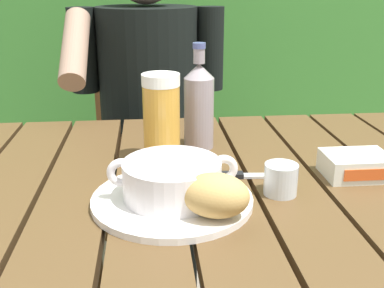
# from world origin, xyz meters

# --- Properties ---
(dining_table) EXTENTS (1.16, 0.92, 0.73)m
(dining_table) POSITION_xyz_m (-0.00, 0.00, 0.63)
(dining_table) COLOR brown
(dining_table) RESTS_ON ground_plane
(chair_near_diner) EXTENTS (0.43, 0.46, 0.98)m
(chair_near_diner) POSITION_xyz_m (-0.12, 0.90, 0.47)
(chair_near_diner) COLOR #553517
(chair_near_diner) RESTS_ON ground_plane
(person_eating) EXTENTS (0.48, 0.47, 1.22)m
(person_eating) POSITION_xyz_m (-0.12, 0.70, 0.72)
(person_eating) COLOR black
(person_eating) RESTS_ON ground_plane
(serving_plate) EXTENTS (0.28, 0.28, 0.01)m
(serving_plate) POSITION_xyz_m (-0.09, -0.05, 0.73)
(serving_plate) COLOR white
(serving_plate) RESTS_ON dining_table
(soup_bowl) EXTENTS (0.22, 0.17, 0.07)m
(soup_bowl) POSITION_xyz_m (-0.09, -0.05, 0.77)
(soup_bowl) COLOR white
(soup_bowl) RESTS_ON serving_plate
(bread_roll) EXTENTS (0.13, 0.11, 0.07)m
(bread_roll) POSITION_xyz_m (-0.02, -0.12, 0.77)
(bread_roll) COLOR tan
(bread_roll) RESTS_ON serving_plate
(beer_glass) EXTENTS (0.08, 0.08, 0.18)m
(beer_glass) POSITION_xyz_m (-0.10, 0.15, 0.82)
(beer_glass) COLOR gold
(beer_glass) RESTS_ON dining_table
(beer_bottle) EXTENTS (0.07, 0.07, 0.23)m
(beer_bottle) POSITION_xyz_m (-0.01, 0.23, 0.82)
(beer_bottle) COLOR gray
(beer_bottle) RESTS_ON dining_table
(water_glass_small) EXTENTS (0.06, 0.06, 0.06)m
(water_glass_small) POSITION_xyz_m (0.11, -0.03, 0.75)
(water_glass_small) COLOR silver
(water_glass_small) RESTS_ON dining_table
(butter_tub) EXTENTS (0.12, 0.09, 0.04)m
(butter_tub) POSITION_xyz_m (0.27, 0.03, 0.75)
(butter_tub) COLOR white
(butter_tub) RESTS_ON dining_table
(table_knife) EXTENTS (0.16, 0.03, 0.01)m
(table_knife) POSITION_xyz_m (0.05, 0.04, 0.73)
(table_knife) COLOR silver
(table_knife) RESTS_ON dining_table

